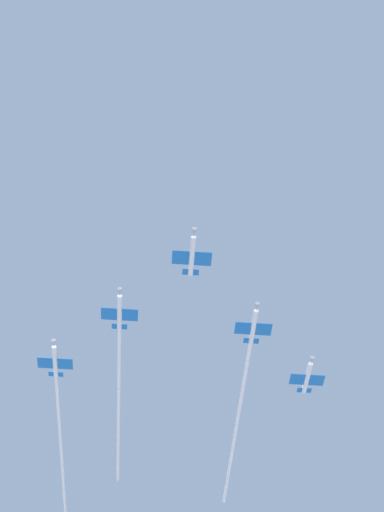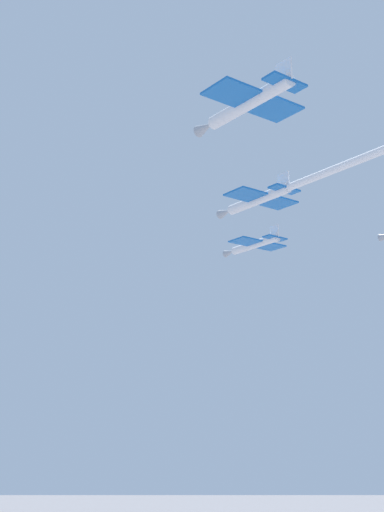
# 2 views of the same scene
# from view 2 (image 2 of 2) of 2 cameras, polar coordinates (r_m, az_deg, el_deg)

# --- Properties ---
(jet_lead) EXTENTS (9.94, 12.66, 2.72)m
(jet_lead) POSITION_cam_2_polar(r_m,az_deg,el_deg) (109.36, 5.26, 0.96)
(jet_lead) COLOR white
(jet_port_outer) EXTENTS (9.94, 12.66, 2.72)m
(jet_port_outer) POSITION_cam_2_polar(r_m,az_deg,el_deg) (62.78, 4.67, 12.67)
(jet_port_outer) COLOR white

